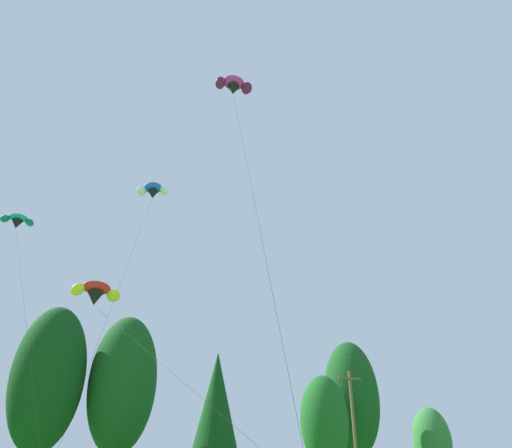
# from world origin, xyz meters

# --- Properties ---
(treeline_tree_d) EXTENTS (5.87, 5.87, 15.07)m
(treeline_tree_d) POSITION_xyz_m (-6.60, 45.34, 9.12)
(treeline_tree_d) COLOR #472D19
(treeline_tree_d) RESTS_ON ground_plane
(treeline_tree_e) EXTENTS (5.84, 5.84, 14.96)m
(treeline_tree_e) POSITION_xyz_m (-0.47, 45.92, 9.06)
(treeline_tree_e) COLOR #472D19
(treeline_tree_e) RESTS_ON ground_plane
(treeline_tree_f) EXTENTS (4.31, 4.31, 12.31)m
(treeline_tree_f) POSITION_xyz_m (7.99, 45.49, 7.71)
(treeline_tree_f) COLOR #472D19
(treeline_tree_f) RESTS_ON ground_plane
(treeline_tree_g) EXTENTS (4.74, 4.74, 10.90)m
(treeline_tree_g) POSITION_xyz_m (19.19, 46.01, 6.60)
(treeline_tree_g) COLOR #472D19
(treeline_tree_g) RESTS_ON ground_plane
(treeline_tree_h) EXTENTS (5.97, 5.97, 15.45)m
(treeline_tree_h) POSITION_xyz_m (24.43, 49.23, 9.35)
(treeline_tree_h) COLOR #472D19
(treeline_tree_h) RESTS_ON ground_plane
(treeline_tree_i) EXTENTS (4.12, 4.12, 8.60)m
(treeline_tree_i) POSITION_xyz_m (33.40, 48.08, 5.20)
(treeline_tree_i) COLOR #472D19
(treeline_tree_i) RESTS_ON ground_plane
(utility_pole) EXTENTS (2.20, 0.26, 9.90)m
(utility_pole) POSITION_xyz_m (17.75, 38.14, 5.21)
(utility_pole) COLOR brown
(utility_pole) RESTS_ON ground_plane
(parafoil_kite_high_blue_white) EXTENTS (5.47, 8.95, 22.10)m
(parafoil_kite_high_blue_white) POSITION_xyz_m (-0.87, 35.87, 22.97)
(parafoil_kite_high_blue_white) COLOR blue
(parafoil_kite_mid_magenta) EXTENTS (2.78, 9.52, 24.71)m
(parafoil_kite_mid_magenta) POSITION_xyz_m (2.53, 24.62, 25.64)
(parafoil_kite_mid_magenta) COLOR #D12893
(parafoil_kite_far_teal) EXTENTS (8.41, 18.10, 21.93)m
(parafoil_kite_far_teal) POSITION_xyz_m (-11.85, 45.33, 22.83)
(parafoil_kite_far_teal) COLOR teal
(parafoil_kite_low_red_yellow) EXTENTS (8.52, 20.34, 12.73)m
(parafoil_kite_low_red_yellow) POSITION_xyz_m (-4.06, 35.18, 13.43)
(parafoil_kite_low_red_yellow) COLOR red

